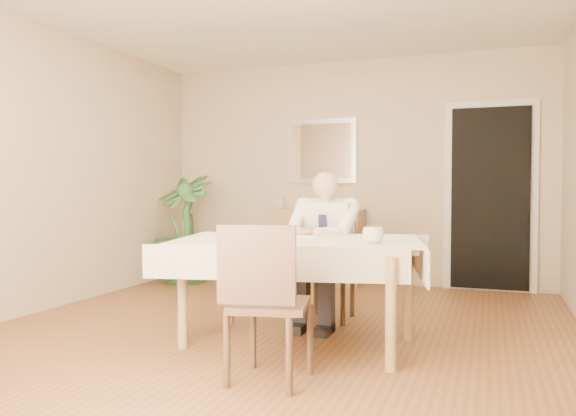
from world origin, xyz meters
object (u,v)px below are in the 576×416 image
(dining_table, at_px, (298,251))
(seated_man, at_px, (322,240))
(potted_palm, at_px, (185,229))
(chair_near, at_px, (264,295))
(sideboard, at_px, (317,246))
(coffee_mug, at_px, (373,235))
(chair_far, at_px, (331,265))

(dining_table, distance_m, seated_man, 0.59)
(dining_table, height_order, seated_man, seated_man)
(dining_table, height_order, potted_palm, potted_palm)
(chair_near, height_order, sideboard, chair_near)
(dining_table, relative_size, coffee_mug, 14.10)
(chair_near, bearing_deg, seated_man, 82.04)
(seated_man, bearing_deg, potted_palm, 145.39)
(chair_far, distance_m, seated_man, 0.37)
(chair_far, bearing_deg, coffee_mug, -54.08)
(coffee_mug, relative_size, potted_palm, 0.11)
(chair_near, relative_size, coffee_mug, 6.72)
(coffee_mug, bearing_deg, seated_man, 126.86)
(seated_man, distance_m, potted_palm, 2.57)
(dining_table, height_order, chair_far, chair_far)
(chair_far, distance_m, sideboard, 1.75)
(dining_table, xyz_separation_m, chair_far, (-0.00, 0.87, -0.21))
(chair_far, bearing_deg, chair_near, -79.75)
(seated_man, relative_size, potted_palm, 0.99)
(dining_table, height_order, coffee_mug, coffee_mug)
(sideboard, bearing_deg, coffee_mug, -62.48)
(chair_near, xyz_separation_m, sideboard, (-0.71, 3.37, -0.08))
(dining_table, relative_size, chair_near, 2.10)
(seated_man, relative_size, sideboard, 1.15)
(dining_table, relative_size, seated_man, 1.54)
(sideboard, bearing_deg, chair_far, -65.68)
(chair_near, distance_m, seated_man, 1.47)
(chair_near, distance_m, potted_palm, 3.66)
(seated_man, bearing_deg, coffee_mug, -53.14)
(dining_table, xyz_separation_m, coffee_mug, (0.57, -0.16, 0.14))
(seated_man, distance_m, coffee_mug, 0.95)
(dining_table, distance_m, chair_near, 0.88)
(dining_table, xyz_separation_m, sideboard, (-0.62, 2.51, -0.24))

